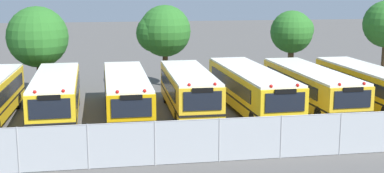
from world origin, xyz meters
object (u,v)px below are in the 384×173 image
at_px(tree_2, 162,32).
at_px(tree_3, 293,32).
at_px(school_bus_6, 369,85).
at_px(school_bus_1, 56,95).
at_px(tree_1, 37,37).
at_px(school_bus_2, 126,93).
at_px(school_bus_5, 311,86).
at_px(school_bus_3, 189,90).
at_px(school_bus_4, 251,88).

bearing_deg(tree_2, tree_3, 3.01).
bearing_deg(school_bus_6, school_bus_1, -1.27).
xyz_separation_m(school_bus_1, tree_3, (17.45, 9.31, 2.50)).
bearing_deg(tree_3, school_bus_6, -80.79).
bearing_deg(school_bus_6, tree_1, -19.58).
bearing_deg(tree_3, school_bus_1, -151.91).
xyz_separation_m(school_bus_6, tree_2, (-11.92, 8.87, 2.73)).
height_order(school_bus_2, tree_3, tree_3).
height_order(school_bus_5, school_bus_6, school_bus_6).
bearing_deg(school_bus_3, school_bus_5, -178.44).
bearing_deg(school_bus_2, tree_2, -109.92).
distance_m(school_bus_2, school_bus_3, 3.67).
bearing_deg(school_bus_2, school_bus_4, 179.04).
relative_size(school_bus_3, school_bus_4, 0.83).
distance_m(school_bus_4, school_bus_6, 7.60).
height_order(school_bus_2, school_bus_6, school_bus_6).
relative_size(tree_2, tree_3, 1.09).
bearing_deg(school_bus_5, tree_2, -47.53).
bearing_deg(school_bus_5, school_bus_3, -0.23).
bearing_deg(school_bus_3, school_bus_2, -0.28).
relative_size(school_bus_2, school_bus_3, 1.14).
relative_size(school_bus_5, tree_2, 1.80).
bearing_deg(tree_2, school_bus_2, -109.78).
xyz_separation_m(school_bus_2, tree_3, (13.51, 9.20, 2.54)).
height_order(school_bus_2, school_bus_4, school_bus_4).
relative_size(school_bus_3, school_bus_6, 0.86).
distance_m(school_bus_1, school_bus_2, 3.94).
bearing_deg(tree_2, school_bus_6, -36.64).
distance_m(school_bus_6, tree_2, 15.11).
xyz_separation_m(school_bus_5, tree_3, (2.22, 9.16, 2.54)).
relative_size(school_bus_2, tree_2, 1.79).
distance_m(school_bus_1, school_bus_5, 15.23).
distance_m(school_bus_3, tree_3, 13.75).
xyz_separation_m(school_bus_4, school_bus_5, (3.85, 0.15, -0.06)).
height_order(school_bus_6, tree_2, tree_2).
height_order(school_bus_5, tree_2, tree_2).
height_order(tree_2, tree_3, tree_2).
relative_size(school_bus_2, school_bus_5, 0.99).
bearing_deg(tree_2, school_bus_5, -46.49).
xyz_separation_m(school_bus_5, school_bus_6, (3.75, -0.25, 0.00)).
relative_size(school_bus_1, school_bus_3, 1.07).
xyz_separation_m(school_bus_3, tree_3, (9.85, 9.27, 2.49)).
bearing_deg(school_bus_6, tree_3, -81.75).
bearing_deg(tree_2, school_bus_4, -63.72).
xyz_separation_m(school_bus_2, school_bus_3, (3.66, -0.07, 0.05)).
distance_m(school_bus_1, tree_1, 7.54).
distance_m(school_bus_1, tree_2, 11.57).
height_order(school_bus_3, tree_1, tree_1).
relative_size(school_bus_2, tree_1, 1.77).
relative_size(school_bus_5, tree_3, 1.97).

